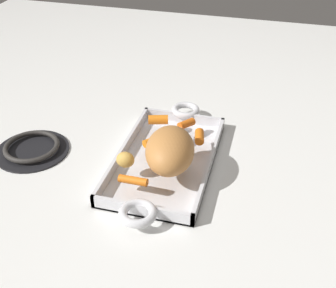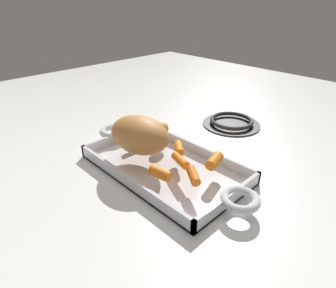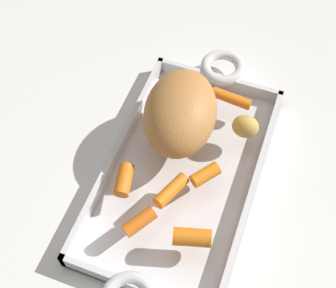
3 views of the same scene
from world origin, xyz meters
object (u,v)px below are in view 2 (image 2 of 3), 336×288
Objects in this scene: potato_corner at (162,129)px; pork_roast at (140,135)px; roasting_dish at (164,165)px; baby_carrot_long at (180,161)px; baby_carrot_short at (215,161)px; baby_carrot_center_right at (193,175)px; baby_carrot_northeast at (179,148)px; stove_burner_rear at (231,122)px; baby_carrot_southeast at (139,130)px; baby_carrot_center_left at (160,173)px.

pork_roast is at bearing -74.39° from potato_corner.
baby_carrot_long reaches higher than roasting_dish.
baby_carrot_short is 1.07× the size of baby_carrot_center_right.
baby_carrot_northeast is (0.07, 0.06, -0.03)m from pork_roast.
baby_carrot_northeast is 0.05m from baby_carrot_long.
potato_corner is (-0.08, 0.07, 0.04)m from roasting_dish.
baby_carrot_center_right is 1.15× the size of potato_corner.
baby_carrot_northeast is 0.23× the size of stove_burner_rear.
baby_carrot_center_right is 0.73× the size of baby_carrot_southeast.
pork_roast is 2.39× the size of baby_carrot_southeast.
pork_roast reaches higher than potato_corner.
baby_carrot_long is 0.91× the size of baby_carrot_southeast.
roasting_dish is 0.12m from potato_corner.
stove_burner_rear is at bearing 96.70° from roasting_dish.
baby_carrot_center_right is at bearing 41.00° from baby_carrot_center_left.
baby_carrot_center_left reaches higher than baby_carrot_northeast.
stove_burner_rear is (-0.15, 0.28, -0.04)m from baby_carrot_short.
baby_carrot_long is 0.07m from baby_carrot_center_left.
baby_carrot_center_left is 0.26× the size of stove_burner_rear.
pork_roast is 3.29× the size of baby_carrot_center_left.
baby_carrot_center_left is (-0.05, -0.04, 0.00)m from baby_carrot_center_right.
baby_carrot_center_right is at bearing -21.11° from baby_carrot_long.
potato_corner is (-0.03, 0.09, -0.02)m from pork_roast.
roasting_dish is 0.12m from baby_carrot_short.
baby_carrot_southeast is at bearing -145.85° from potato_corner.
baby_carrot_center_right is (0.00, -0.07, -0.00)m from baby_carrot_short.
baby_carrot_center_right is 0.06m from baby_carrot_long.
baby_carrot_southeast is (-0.08, 0.06, -0.03)m from pork_roast.
baby_carrot_southeast is 1.57× the size of potato_corner.
baby_carrot_southeast is at bearing 165.67° from roasting_dish.
baby_carrot_center_right reaches higher than stove_burner_rear.
baby_carrot_southeast is at bearing 142.75° from pork_roast.
stove_burner_rear is (-0.04, 0.33, -0.00)m from roasting_dish.
baby_carrot_southeast is at bearing -107.72° from stove_burner_rear.
baby_carrot_northeast is 0.92× the size of baby_carrot_center_left.
baby_carrot_short is at bearing -62.55° from stove_burner_rear.
baby_carrot_center_left reaches higher than baby_carrot_long.
baby_carrot_center_left is at bearing -112.18° from baby_carrot_short.
baby_carrot_southeast is at bearing 169.19° from baby_carrot_long.
baby_carrot_northeast is 0.14m from baby_carrot_southeast.
baby_carrot_center_right is (0.16, 0.00, -0.03)m from pork_roast.
pork_roast is 0.10m from baby_carrot_northeast.
baby_carrot_short is at bearing -6.04° from potato_corner.
baby_carrot_long reaches higher than baby_carrot_southeast.
baby_carrot_center_right is at bearing -87.82° from baby_carrot_short.
baby_carrot_short is (0.16, 0.07, -0.03)m from pork_roast.
pork_roast reaches higher than baby_carrot_center_left.
baby_carrot_center_left reaches higher than stove_burner_rear.
baby_carrot_center_left is (0.19, -0.10, 0.00)m from baby_carrot_southeast.
baby_carrot_center_left is at bearing -27.71° from baby_carrot_southeast.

